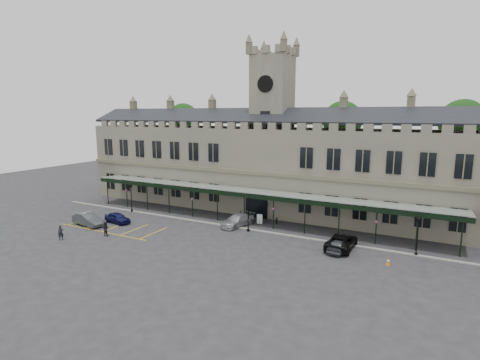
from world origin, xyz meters
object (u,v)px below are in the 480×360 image
at_px(car_van, 341,241).
at_px(lamp_post_left, 131,195).
at_px(person_a, 61,233).
at_px(person_b, 106,229).
at_px(car_taxi, 237,220).
at_px(lamp_post_right, 418,232).
at_px(car_left_a, 118,218).
at_px(lamp_post_mid, 248,210).
at_px(sign_board, 260,219).
at_px(car_left_b, 88,219).
at_px(car_right_a, 339,245).
at_px(station_building, 271,166).
at_px(traffic_cone, 388,262).
at_px(clock_tower, 272,120).

bearing_deg(car_van, lamp_post_left, -0.21).
height_order(lamp_post_left, car_van, lamp_post_left).
height_order(person_a, person_b, person_a).
bearing_deg(car_taxi, lamp_post_right, 12.20).
height_order(car_left_a, person_b, person_b).
distance_m(lamp_post_mid, sign_board, 4.02).
bearing_deg(car_left_b, car_van, -68.93).
bearing_deg(car_right_a, lamp_post_mid, -4.21).
height_order(lamp_post_mid, car_right_a, lamp_post_mid).
relative_size(station_building, person_b, 36.07).
relative_size(lamp_post_right, person_a, 2.44).
xyz_separation_m(car_left_b, car_right_a, (30.50, 5.40, -0.13)).
relative_size(car_taxi, person_a, 3.03).
distance_m(car_van, person_a, 31.00).
distance_m(lamp_post_left, car_left_a, 5.94).
bearing_deg(station_building, car_left_b, -133.89).
bearing_deg(lamp_post_left, person_b, -62.23).
xyz_separation_m(lamp_post_left, lamp_post_mid, (19.05, -0.46, 0.11)).
height_order(lamp_post_left, traffic_cone, lamp_post_left).
xyz_separation_m(car_left_a, person_b, (2.70, -4.50, 0.16)).
bearing_deg(car_left_b, station_building, -34.78).
xyz_separation_m(lamp_post_left, car_left_a, (2.37, -5.13, -1.85)).
height_order(traffic_cone, car_left_b, car_left_b).
xyz_separation_m(car_van, person_b, (-25.30, -8.42, 0.07)).
xyz_separation_m(lamp_post_right, sign_board, (-18.51, 2.86, -1.82)).
relative_size(car_left_a, car_left_b, 0.81).
height_order(lamp_post_right, traffic_cone, lamp_post_right).
relative_size(lamp_post_left, lamp_post_mid, 0.96).
distance_m(clock_tower, sign_board, 14.71).
height_order(station_building, lamp_post_mid, station_building).
distance_m(clock_tower, person_b, 26.68).
distance_m(sign_board, car_left_b, 21.90).
xyz_separation_m(car_left_a, car_taxi, (14.52, 5.96, 0.06)).
height_order(lamp_post_mid, car_van, lamp_post_mid).
distance_m(clock_tower, car_left_a, 25.05).
xyz_separation_m(traffic_cone, person_a, (-33.56, -9.35, 0.51)).
height_order(clock_tower, car_left_a, clock_tower).
bearing_deg(station_building, lamp_post_left, -148.79).
bearing_deg(person_b, car_taxi, -143.91).
bearing_deg(car_right_a, car_left_b, 14.94).
distance_m(station_building, car_left_b, 25.87).
distance_m(car_left_a, car_left_b, 3.57).
bearing_deg(sign_board, car_left_b, -159.80).
relative_size(car_left_a, car_van, 0.72).
relative_size(car_van, car_right_a, 1.37).
distance_m(lamp_post_mid, person_a, 21.49).
distance_m(lamp_post_right, traffic_cone, 4.91).
height_order(station_building, person_a, station_building).
height_order(station_building, car_taxi, station_building).
xyz_separation_m(clock_tower, lamp_post_mid, (1.68, -11.07, -10.48)).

